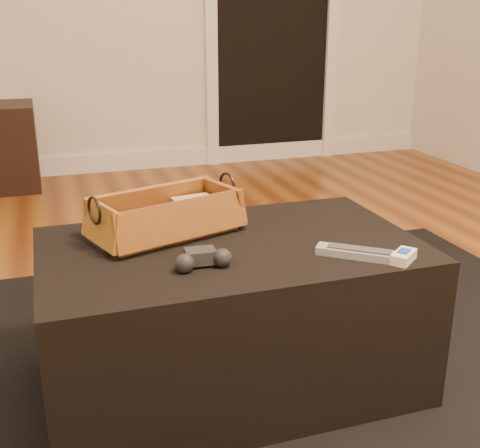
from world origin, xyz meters
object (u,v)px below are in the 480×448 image
object	(u,v)px
ottoman	(231,314)
silver_remote	(359,253)
tv_remote	(163,228)
cream_gadget	(404,256)
wicker_basket	(166,217)
game_controller	(202,259)

from	to	relation	value
ottoman	silver_remote	distance (m)	0.40
tv_remote	cream_gadget	xyz separation A→B (m)	(0.53, -0.36, -0.01)
wicker_basket	cream_gadget	bearing A→B (deg)	-36.35
tv_remote	game_controller	world-z (taller)	game_controller
tv_remote	game_controller	size ratio (longest dim) A/B	1.53
game_controller	silver_remote	xyz separation A→B (m)	(0.39, -0.06, -0.01)
ottoman	silver_remote	bearing A→B (deg)	-34.59
tv_remote	silver_remote	distance (m)	0.53
wicker_basket	cream_gadget	size ratio (longest dim) A/B	5.12
tv_remote	silver_remote	bearing A→B (deg)	-58.58
tv_remote	cream_gadget	world-z (taller)	tv_remote
cream_gadget	tv_remote	bearing A→B (deg)	145.99
wicker_basket	silver_remote	bearing A→B (deg)	-36.97
silver_remote	game_controller	bearing A→B (deg)	171.32
cream_gadget	wicker_basket	bearing A→B (deg)	143.65
cream_gadget	ottoman	bearing A→B (deg)	145.72
game_controller	ottoman	bearing A→B (deg)	49.69
ottoman	tv_remote	bearing A→B (deg)	146.62
wicker_basket	silver_remote	distance (m)	0.53
ottoman	tv_remote	size ratio (longest dim) A/B	4.57
silver_remote	cream_gadget	distance (m)	0.11
tv_remote	game_controller	bearing A→B (deg)	-102.96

